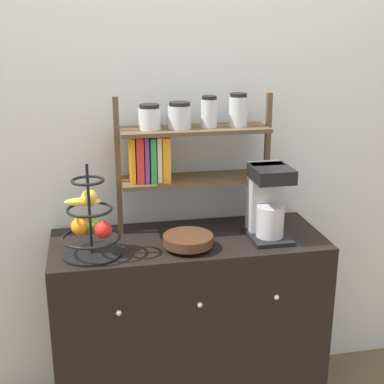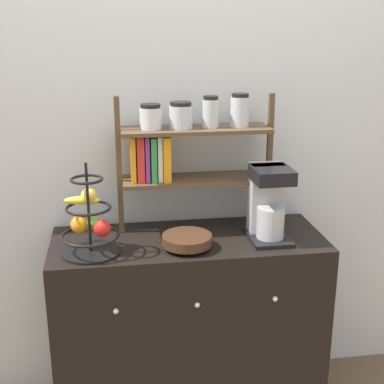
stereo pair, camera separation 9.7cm
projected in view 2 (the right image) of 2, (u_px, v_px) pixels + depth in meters
name	position (u px, v px, depth m)	size (l,w,h in m)	color
wall_back	(180.00, 137.00, 2.53)	(7.00, 0.05, 2.60)	silver
sideboard	(189.00, 326.00, 2.52)	(1.22, 0.50, 0.89)	black
coffee_maker	(268.00, 202.00, 2.35)	(0.17, 0.24, 0.33)	black
fruit_stand	(89.00, 223.00, 2.21)	(0.24, 0.24, 0.39)	black
wooden_bowl	(187.00, 240.00, 2.27)	(0.21, 0.21, 0.06)	#422819
shelf_hutch	(182.00, 144.00, 2.38)	(0.71, 0.20, 0.62)	brown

